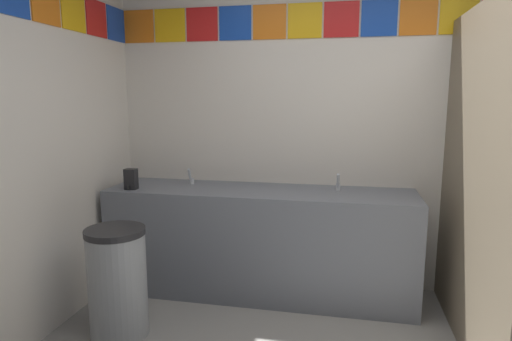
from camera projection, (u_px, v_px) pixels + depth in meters
name	position (u px, v px, depth m)	size (l,w,h in m)	color
wall_back	(356.00, 122.00, 3.43)	(3.88, 0.09, 2.67)	silver
vanity_counter	(260.00, 241.00, 3.40)	(2.36, 0.59, 0.83)	slate
faucet_left	(191.00, 178.00, 3.53)	(0.04, 0.10, 0.14)	silver
faucet_right	(338.00, 184.00, 3.29)	(0.04, 0.10, 0.14)	silver
soap_dispenser	(131.00, 179.00, 3.35)	(0.09, 0.09, 0.16)	black
trash_bin	(118.00, 282.00, 2.79)	(0.38, 0.38, 0.72)	#999EA3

